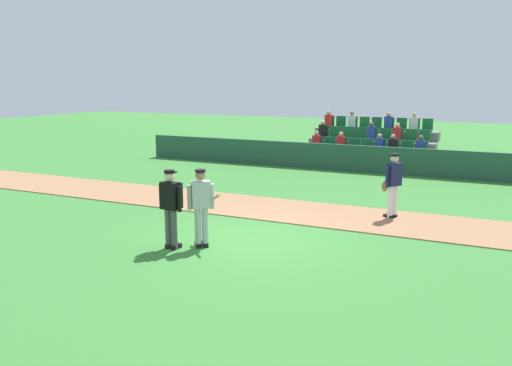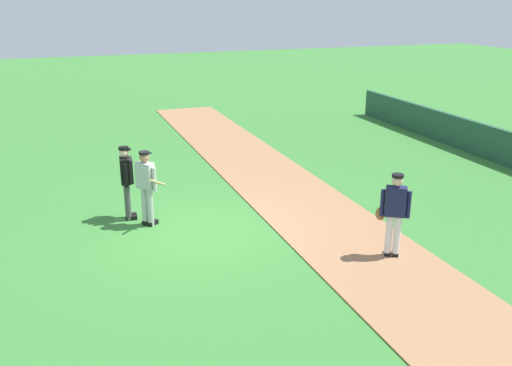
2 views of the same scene
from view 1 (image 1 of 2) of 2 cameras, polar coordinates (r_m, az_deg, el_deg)
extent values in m
plane|color=#387A33|center=(12.29, -0.67, -6.15)|extent=(80.00, 80.00, 0.00)
cube|color=#9E704C|center=(14.85, 4.23, -3.08)|extent=(28.00, 2.56, 0.03)
cube|color=#234C38|center=(21.65, 11.25, 2.61)|extent=(20.00, 0.16, 1.08)
cube|color=slate|center=(23.52, 12.34, 2.27)|extent=(5.55, 2.95, 0.30)
cube|color=slate|center=(22.65, 11.89, 2.85)|extent=(5.45, 0.85, 0.40)
cube|color=#196033|center=(23.12, 6.54, 3.80)|extent=(0.44, 0.40, 0.08)
cube|color=#196033|center=(23.29, 6.72, 4.48)|extent=(0.44, 0.08, 0.50)
cube|color=red|center=(23.13, 6.59, 4.56)|extent=(0.32, 0.22, 0.52)
sphere|color=tan|center=(23.09, 6.61, 5.42)|extent=(0.20, 0.20, 0.20)
cube|color=#196033|center=(22.95, 7.84, 3.72)|extent=(0.44, 0.40, 0.08)
cube|color=#196033|center=(23.13, 8.02, 4.40)|extent=(0.44, 0.08, 0.50)
cube|color=#196033|center=(22.79, 9.16, 3.63)|extent=(0.44, 0.40, 0.08)
cube|color=#196033|center=(22.97, 9.33, 4.31)|extent=(0.44, 0.08, 0.50)
cube|color=red|center=(22.80, 9.22, 4.39)|extent=(0.32, 0.22, 0.52)
sphere|color=tan|center=(22.77, 9.24, 5.27)|extent=(0.20, 0.20, 0.20)
cube|color=#196033|center=(22.65, 10.50, 3.54)|extent=(0.44, 0.40, 0.08)
cube|color=#196033|center=(22.83, 10.66, 4.23)|extent=(0.44, 0.08, 0.50)
cube|color=#196033|center=(22.52, 11.85, 3.45)|extent=(0.44, 0.40, 0.08)
cube|color=#196033|center=(22.70, 12.01, 4.14)|extent=(0.44, 0.08, 0.50)
cube|color=#196033|center=(22.40, 13.22, 3.35)|extent=(0.44, 0.40, 0.08)
cube|color=#196033|center=(22.58, 13.37, 4.05)|extent=(0.44, 0.08, 0.50)
cube|color=#263F99|center=(22.41, 13.28, 4.13)|extent=(0.32, 0.22, 0.52)
sphere|color=tan|center=(22.37, 13.32, 5.02)|extent=(0.20, 0.20, 0.20)
cube|color=#196033|center=(22.29, 14.60, 3.25)|extent=(0.44, 0.40, 0.08)
cube|color=#196033|center=(22.48, 14.74, 3.95)|extent=(0.44, 0.08, 0.50)
cube|color=black|center=(22.30, 14.66, 4.03)|extent=(0.32, 0.22, 0.52)
sphere|color=tan|center=(22.27, 14.71, 4.93)|extent=(0.20, 0.20, 0.20)
cube|color=#196033|center=(22.20, 16.00, 3.15)|extent=(0.44, 0.40, 0.08)
cube|color=#196033|center=(22.38, 16.12, 3.85)|extent=(0.44, 0.08, 0.50)
cube|color=#196033|center=(22.12, 17.40, 3.05)|extent=(0.44, 0.40, 0.08)
cube|color=#196033|center=(22.30, 17.52, 3.75)|extent=(0.44, 0.08, 0.50)
cube|color=#263F99|center=(22.13, 17.47, 3.83)|extent=(0.32, 0.22, 0.52)
sphere|color=brown|center=(22.09, 17.52, 4.73)|extent=(0.20, 0.20, 0.20)
cube|color=slate|center=(23.42, 12.41, 4.08)|extent=(5.45, 0.85, 0.40)
cube|color=#196033|center=(23.87, 7.22, 4.98)|extent=(0.44, 0.40, 0.08)
cube|color=#196033|center=(24.06, 7.39, 5.62)|extent=(0.44, 0.08, 0.50)
cube|color=black|center=(23.89, 7.27, 5.71)|extent=(0.32, 0.22, 0.52)
sphere|color=beige|center=(23.86, 7.29, 6.55)|extent=(0.20, 0.20, 0.20)
cube|color=#196033|center=(23.71, 8.48, 4.91)|extent=(0.44, 0.40, 0.08)
cube|color=#196033|center=(23.89, 8.65, 5.55)|extent=(0.44, 0.08, 0.50)
cube|color=#196033|center=(23.56, 9.77, 4.83)|extent=(0.44, 0.40, 0.08)
cube|color=#196033|center=(23.74, 9.93, 5.48)|extent=(0.44, 0.08, 0.50)
cube|color=#196033|center=(23.42, 11.07, 4.75)|extent=(0.44, 0.40, 0.08)
cube|color=#196033|center=(23.61, 11.22, 5.40)|extent=(0.44, 0.08, 0.50)
cube|color=#196033|center=(23.29, 12.38, 4.67)|extent=(0.44, 0.40, 0.08)
cube|color=#196033|center=(23.48, 12.53, 5.32)|extent=(0.44, 0.08, 0.50)
cube|color=#263F99|center=(23.31, 12.44, 5.41)|extent=(0.32, 0.22, 0.52)
sphere|color=brown|center=(23.28, 12.48, 6.27)|extent=(0.20, 0.20, 0.20)
cube|color=#196033|center=(23.18, 13.71, 4.58)|extent=(0.44, 0.40, 0.08)
cube|color=#196033|center=(23.37, 13.85, 5.24)|extent=(0.44, 0.08, 0.50)
cube|color=#196033|center=(23.07, 15.05, 4.49)|extent=(0.44, 0.40, 0.08)
cube|color=#196033|center=(23.26, 15.18, 5.15)|extent=(0.44, 0.08, 0.50)
cube|color=red|center=(23.09, 15.11, 5.24)|extent=(0.32, 0.22, 0.52)
sphere|color=beige|center=(23.06, 15.15, 6.10)|extent=(0.20, 0.20, 0.20)
cube|color=#196033|center=(22.98, 16.40, 4.39)|extent=(0.44, 0.40, 0.08)
cube|color=#196033|center=(23.18, 16.52, 5.06)|extent=(0.44, 0.08, 0.50)
cube|color=#196033|center=(22.91, 17.76, 4.29)|extent=(0.44, 0.40, 0.08)
cube|color=#196033|center=(23.10, 17.87, 4.96)|extent=(0.44, 0.08, 0.50)
cube|color=slate|center=(24.20, 12.91, 5.23)|extent=(5.45, 0.85, 0.40)
cube|color=#196033|center=(24.64, 7.86, 6.09)|extent=(0.44, 0.40, 0.08)
cube|color=#196033|center=(24.83, 8.03, 6.70)|extent=(0.44, 0.08, 0.50)
cube|color=red|center=(24.67, 7.91, 6.79)|extent=(0.32, 0.22, 0.52)
sphere|color=tan|center=(24.64, 7.93, 7.60)|extent=(0.20, 0.20, 0.20)
cube|color=#196033|center=(24.48, 9.09, 6.02)|extent=(0.44, 0.40, 0.08)
cube|color=#196033|center=(24.67, 9.25, 6.64)|extent=(0.44, 0.08, 0.50)
cube|color=#196033|center=(24.34, 10.34, 5.95)|extent=(0.44, 0.40, 0.08)
cube|color=#196033|center=(24.53, 10.49, 6.57)|extent=(0.44, 0.08, 0.50)
cube|color=silver|center=(24.36, 10.40, 6.66)|extent=(0.32, 0.22, 0.52)
sphere|color=#9E7051|center=(24.34, 10.42, 7.49)|extent=(0.20, 0.20, 0.20)
cube|color=#196033|center=(24.20, 11.60, 5.88)|extent=(0.44, 0.40, 0.08)
cube|color=#196033|center=(24.39, 11.75, 6.50)|extent=(0.44, 0.08, 0.50)
cube|color=#196033|center=(24.08, 12.88, 5.80)|extent=(0.44, 0.40, 0.08)
cube|color=#196033|center=(24.27, 13.02, 6.43)|extent=(0.44, 0.08, 0.50)
cube|color=#196033|center=(23.97, 14.17, 5.72)|extent=(0.44, 0.40, 0.08)
cube|color=#196033|center=(24.16, 14.30, 6.35)|extent=(0.44, 0.08, 0.50)
cube|color=#263F99|center=(23.99, 14.23, 6.44)|extent=(0.32, 0.22, 0.52)
sphere|color=tan|center=(23.97, 14.27, 7.28)|extent=(0.20, 0.20, 0.20)
cube|color=#196033|center=(23.87, 15.47, 5.64)|extent=(0.44, 0.40, 0.08)
cube|color=#196033|center=(24.06, 15.59, 6.27)|extent=(0.44, 0.08, 0.50)
cube|color=#196033|center=(23.78, 16.78, 5.55)|extent=(0.44, 0.40, 0.08)
cube|color=#196033|center=(23.98, 16.89, 6.18)|extent=(0.44, 0.08, 0.50)
cube|color=silver|center=(23.81, 16.84, 6.28)|extent=(0.32, 0.22, 0.52)
sphere|color=tan|center=(23.78, 16.88, 7.12)|extent=(0.20, 0.20, 0.20)
cube|color=#196033|center=(23.71, 18.10, 5.46)|extent=(0.44, 0.40, 0.08)
cube|color=#196033|center=(23.90, 18.20, 6.10)|extent=(0.44, 0.08, 0.50)
cylinder|color=#B2B2B2|center=(11.64, -6.35, -4.90)|extent=(0.14, 0.14, 0.90)
cylinder|color=#B2B2B2|center=(11.66, -5.57, -4.85)|extent=(0.14, 0.14, 0.90)
cube|color=black|center=(11.81, -6.35, -6.69)|extent=(0.26, 0.28, 0.10)
cube|color=black|center=(11.83, -5.58, -6.64)|extent=(0.26, 0.28, 0.10)
cube|color=#B2B2B2|center=(11.46, -6.03, -1.27)|extent=(0.45, 0.43, 0.60)
cylinder|color=#B2B2B2|center=(11.44, -7.26, -1.58)|extent=(0.09, 0.09, 0.55)
cylinder|color=#B2B2B2|center=(11.51, -4.80, -1.44)|extent=(0.09, 0.09, 0.55)
sphere|color=#9E7051|center=(11.38, -6.07, 0.85)|extent=(0.22, 0.22, 0.22)
cylinder|color=black|center=(11.36, -6.08, 1.35)|extent=(0.23, 0.23, 0.06)
cube|color=black|center=(11.47, -6.16, 1.28)|extent=(0.22, 0.21, 0.02)
cylinder|color=tan|center=(11.63, -4.87, -1.82)|extent=(0.70, 0.48, 0.41)
cylinder|color=#4C4C4C|center=(11.68, -9.53, -4.92)|extent=(0.14, 0.14, 0.90)
cylinder|color=#4C4C4C|center=(11.58, -8.92, -5.04)|extent=(0.14, 0.14, 0.90)
cube|color=black|center=(11.84, -9.29, -6.72)|extent=(0.14, 0.27, 0.10)
cube|color=black|center=(11.74, -8.68, -6.85)|extent=(0.14, 0.27, 0.10)
cube|color=black|center=(11.45, -9.34, -1.37)|extent=(0.42, 0.25, 0.60)
cylinder|color=black|center=(11.62, -10.29, -1.48)|extent=(0.09, 0.09, 0.55)
cylinder|color=black|center=(11.30, -8.36, -1.76)|extent=(0.09, 0.09, 0.55)
sphere|color=beige|center=(11.36, -9.41, 0.75)|extent=(0.22, 0.22, 0.22)
cylinder|color=black|center=(11.35, -9.43, 1.24)|extent=(0.23, 0.23, 0.06)
cube|color=black|center=(11.43, -9.11, 1.17)|extent=(0.19, 0.14, 0.02)
cube|color=black|center=(11.55, -8.94, -1.25)|extent=(0.45, 0.12, 0.56)
cylinder|color=white|center=(14.42, 14.44, -2.06)|extent=(0.14, 0.14, 0.90)
cylinder|color=white|center=(14.54, 14.87, -1.98)|extent=(0.14, 0.14, 0.90)
cube|color=black|center=(14.55, 14.19, -3.55)|extent=(0.28, 0.24, 0.10)
cube|color=black|center=(14.67, 14.62, -3.46)|extent=(0.28, 0.24, 0.10)
cube|color=#191E47|center=(14.33, 14.80, 0.90)|extent=(0.40, 0.46, 0.60)
cylinder|color=#191E47|center=(14.16, 14.10, 0.61)|extent=(0.09, 0.09, 0.55)
cylinder|color=#191E47|center=(14.52, 15.46, 0.80)|extent=(0.09, 0.09, 0.55)
sphere|color=beige|center=(14.27, 14.88, 2.60)|extent=(0.22, 0.22, 0.22)
cylinder|color=black|center=(14.25, 14.90, 3.00)|extent=(0.23, 0.23, 0.06)
cube|color=black|center=(14.32, 14.60, 2.93)|extent=(0.20, 0.22, 0.02)
ellipsoid|color=brown|center=(14.22, 13.86, -0.36)|extent=(0.21, 0.23, 0.28)
camera|label=2|loc=(10.09, 65.63, 12.78)|focal=39.35mm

